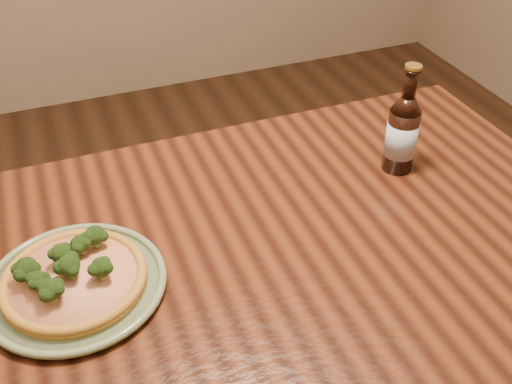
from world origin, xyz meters
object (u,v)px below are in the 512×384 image
object	(u,v)px
pizza	(73,277)
beer_bottle	(402,133)
table	(204,312)
plate	(76,285)

from	to	relation	value
pizza	beer_bottle	xyz separation A→B (m)	(0.69, 0.11, 0.06)
pizza	beer_bottle	bearing A→B (deg)	9.03
table	pizza	distance (m)	0.24
plate	table	bearing A→B (deg)	-12.72
plate	beer_bottle	xyz separation A→B (m)	(0.69, 0.11, 0.08)
pizza	plate	bearing A→B (deg)	-45.55
pizza	beer_bottle	size ratio (longest dim) A/B	1.01
table	plate	world-z (taller)	plate
plate	pizza	xyz separation A→B (m)	(-0.00, 0.00, 0.02)
plate	beer_bottle	size ratio (longest dim) A/B	1.27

